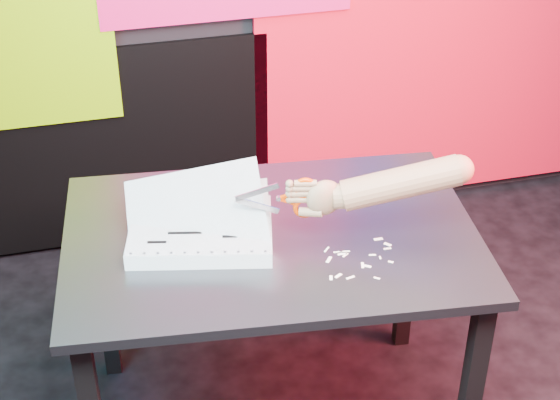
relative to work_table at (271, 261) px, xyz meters
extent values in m
cube|color=red|center=(1.01, 1.14, 0.20)|extent=(1.60, 0.02, 1.60)
cube|color=black|center=(-0.39, 1.14, -0.20)|extent=(1.30, 0.02, 0.85)
cube|color=black|center=(-0.48, 0.37, -0.29)|extent=(0.06, 0.06, 0.72)
cube|color=black|center=(0.48, -0.37, -0.29)|extent=(0.06, 0.06, 0.72)
cube|color=black|center=(0.54, 0.27, -0.29)|extent=(0.06, 0.06, 0.72)
cube|color=black|center=(0.00, 0.00, 0.08)|extent=(1.22, 0.88, 0.03)
cube|color=white|center=(-0.19, 0.02, 0.12)|extent=(0.44, 0.36, 0.05)
cube|color=white|center=(-0.19, 0.02, 0.14)|extent=(0.44, 0.36, 0.00)
cube|color=white|center=(-0.19, 0.02, 0.15)|extent=(0.42, 0.35, 0.12)
cube|color=white|center=(-0.20, 0.04, 0.17)|extent=(0.38, 0.31, 0.20)
cylinder|color=black|center=(-0.39, -0.06, 0.14)|extent=(0.01, 0.01, 0.00)
cylinder|color=black|center=(-0.36, -0.07, 0.14)|extent=(0.01, 0.01, 0.00)
cylinder|color=black|center=(-0.32, -0.08, 0.14)|extent=(0.01, 0.01, 0.00)
cylinder|color=black|center=(-0.29, -0.09, 0.14)|extent=(0.01, 0.01, 0.00)
cylinder|color=black|center=(-0.25, -0.09, 0.14)|extent=(0.01, 0.01, 0.00)
cylinder|color=black|center=(-0.22, -0.10, 0.14)|extent=(0.01, 0.01, 0.00)
cylinder|color=black|center=(-0.19, -0.11, 0.14)|extent=(0.01, 0.01, 0.00)
cylinder|color=black|center=(-0.15, -0.12, 0.14)|extent=(0.01, 0.01, 0.00)
cylinder|color=black|center=(-0.12, -0.12, 0.14)|extent=(0.01, 0.01, 0.00)
cylinder|color=black|center=(-0.08, -0.13, 0.14)|extent=(0.01, 0.01, 0.00)
cylinder|color=black|center=(-0.05, -0.14, 0.14)|extent=(0.01, 0.01, 0.00)
cylinder|color=black|center=(-0.33, 0.19, 0.14)|extent=(0.01, 0.01, 0.00)
cylinder|color=black|center=(-0.30, 0.18, 0.14)|extent=(0.01, 0.01, 0.00)
cylinder|color=black|center=(-0.27, 0.17, 0.14)|extent=(0.01, 0.01, 0.00)
cylinder|color=black|center=(-0.23, 0.17, 0.14)|extent=(0.01, 0.01, 0.00)
cylinder|color=black|center=(-0.20, 0.16, 0.14)|extent=(0.01, 0.01, 0.00)
cylinder|color=black|center=(-0.16, 0.15, 0.14)|extent=(0.01, 0.01, 0.00)
cylinder|color=black|center=(-0.13, 0.14, 0.14)|extent=(0.01, 0.01, 0.00)
cylinder|color=black|center=(-0.10, 0.14, 0.14)|extent=(0.01, 0.01, 0.00)
cylinder|color=black|center=(-0.06, 0.13, 0.14)|extent=(0.01, 0.01, 0.00)
cylinder|color=black|center=(-0.03, 0.12, 0.14)|extent=(0.01, 0.01, 0.00)
cylinder|color=black|center=(0.01, 0.11, 0.14)|extent=(0.01, 0.01, 0.00)
cube|color=black|center=(-0.27, 0.09, 0.14)|extent=(0.07, 0.03, 0.00)
cube|color=black|center=(-0.17, 0.05, 0.14)|extent=(0.05, 0.02, 0.00)
cube|color=black|center=(-0.24, -0.01, 0.14)|extent=(0.09, 0.03, 0.00)
cube|color=black|center=(-0.13, -0.05, 0.14)|extent=(0.04, 0.02, 0.00)
cube|color=black|center=(-0.32, -0.03, 0.14)|extent=(0.05, 0.02, 0.00)
cube|color=#B2B2B2|center=(-0.04, -0.02, 0.25)|extent=(0.12, 0.03, 0.06)
cube|color=#B2B2B2|center=(-0.04, -0.02, 0.21)|extent=(0.12, 0.03, 0.06)
cylinder|color=#B2B2B2|center=(0.01, -0.03, 0.23)|extent=(0.01, 0.01, 0.01)
cube|color=#CC2F00|center=(0.03, -0.04, 0.22)|extent=(0.05, 0.02, 0.02)
cube|color=#CC2F00|center=(0.03, -0.04, 0.24)|extent=(0.05, 0.02, 0.02)
torus|color=#CC2F00|center=(0.08, -0.05, 0.26)|extent=(0.07, 0.03, 0.06)
torus|color=#CC2F00|center=(0.08, -0.05, 0.20)|extent=(0.07, 0.03, 0.06)
ellipsoid|color=#895F45|center=(0.13, -0.06, 0.23)|extent=(0.10, 0.06, 0.11)
cylinder|color=#895F45|center=(0.08, -0.05, 0.22)|extent=(0.08, 0.04, 0.02)
cylinder|color=#895F45|center=(0.08, -0.05, 0.24)|extent=(0.07, 0.04, 0.02)
cylinder|color=#895F45|center=(0.08, -0.05, 0.26)|extent=(0.07, 0.03, 0.02)
cylinder|color=#895F45|center=(0.08, -0.05, 0.27)|extent=(0.06, 0.03, 0.02)
cylinder|color=#895F45|center=(0.09, -0.06, 0.19)|extent=(0.07, 0.05, 0.03)
cylinder|color=#895F45|center=(0.18, -0.07, 0.23)|extent=(0.07, 0.08, 0.07)
cylinder|color=#895F45|center=(0.33, -0.10, 0.27)|extent=(0.33, 0.15, 0.16)
sphere|color=#895F45|center=(0.48, -0.14, 0.31)|extent=(0.08, 0.08, 0.08)
cube|color=white|center=(0.17, -0.13, 0.10)|extent=(0.03, 0.01, 0.00)
cube|color=white|center=(0.28, -0.10, 0.10)|extent=(0.03, 0.01, 0.00)
cube|color=white|center=(0.22, -0.26, 0.10)|extent=(0.02, 0.02, 0.00)
cube|color=white|center=(0.16, -0.14, 0.10)|extent=(0.03, 0.01, 0.00)
cube|color=white|center=(0.17, -0.15, 0.10)|extent=(0.02, 0.02, 0.00)
cube|color=white|center=(0.24, -0.17, 0.10)|extent=(0.02, 0.01, 0.00)
cube|color=white|center=(0.29, -0.15, 0.10)|extent=(0.02, 0.01, 0.00)
cube|color=white|center=(0.12, -0.16, 0.10)|extent=(0.02, 0.03, 0.00)
cube|color=white|center=(0.25, -0.18, 0.10)|extent=(0.01, 0.01, 0.00)
cube|color=white|center=(0.20, -0.20, 0.10)|extent=(0.01, 0.03, 0.00)
cube|color=white|center=(0.21, -0.21, 0.10)|extent=(0.02, 0.02, 0.00)
cube|color=white|center=(0.15, -0.24, 0.10)|extent=(0.03, 0.01, 0.00)
cube|color=white|center=(0.10, -0.23, 0.10)|extent=(0.01, 0.02, 0.00)
cube|color=white|center=(0.28, -0.21, 0.10)|extent=(0.02, 0.01, 0.00)
cube|color=white|center=(0.29, -0.13, 0.10)|extent=(0.02, 0.02, 0.00)
cube|color=white|center=(0.12, -0.23, 0.10)|extent=(0.02, 0.02, 0.00)
cube|color=white|center=(0.15, -0.13, 0.10)|extent=(0.02, 0.01, 0.00)
cube|color=white|center=(0.13, -0.11, 0.10)|extent=(0.02, 0.02, 0.00)
camera|label=1|loc=(-0.46, -1.89, 1.46)|focal=55.00mm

